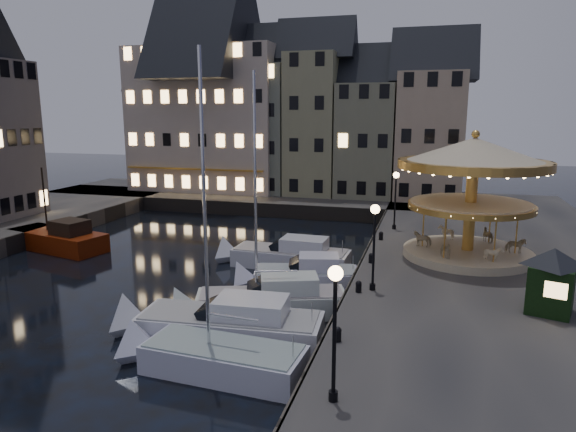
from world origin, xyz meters
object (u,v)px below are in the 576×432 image
(streetlamp_a, at_px, (335,314))
(bollard_c, at_px, (371,258))
(carousel, at_px, (473,175))
(ticket_kiosk, at_px, (553,269))
(bollard_a, at_px, (338,334))
(bollard_b, at_px, (359,286))
(bollard_d, at_px, (381,235))
(streetlamp_b, at_px, (374,235))
(motorboat_b, at_px, (222,325))
(red_fishing_boat, at_px, (59,240))
(motorboat_c, at_px, (263,301))
(streetlamp_c, at_px, (396,192))
(motorboat_a, at_px, (210,358))
(motorboat_e, at_px, (285,256))
(motorboat_d, at_px, (299,278))

(streetlamp_a, height_order, bollard_c, streetlamp_a)
(streetlamp_a, relative_size, carousel, 0.49)
(ticket_kiosk, bearing_deg, bollard_a, -147.38)
(bollard_b, height_order, bollard_c, same)
(streetlamp_a, distance_m, carousel, 17.95)
(bollard_c, bearing_deg, bollard_d, 90.00)
(streetlamp_b, bearing_deg, bollard_a, -95.71)
(motorboat_b, height_order, red_fishing_boat, red_fishing_boat)
(red_fishing_boat, bearing_deg, carousel, 2.25)
(motorboat_b, height_order, motorboat_c, motorboat_c)
(bollard_b, height_order, carousel, carousel)
(streetlamp_a, bearing_deg, ticket_kiosk, 50.65)
(bollard_a, height_order, bollard_c, same)
(streetlamp_c, relative_size, motorboat_b, 0.46)
(streetlamp_b, bearing_deg, motorboat_a, -126.30)
(streetlamp_a, bearing_deg, motorboat_e, 110.77)
(streetlamp_c, distance_m, red_fishing_boat, 24.38)
(motorboat_d, height_order, carousel, carousel)
(streetlamp_b, relative_size, red_fishing_boat, 0.51)
(bollard_c, bearing_deg, carousel, 26.90)
(streetlamp_b, bearing_deg, motorboat_d, 147.96)
(streetlamp_c, distance_m, bollard_a, 19.66)
(ticket_kiosk, bearing_deg, bollard_c, 147.14)
(motorboat_b, bearing_deg, bollard_b, 35.97)
(ticket_kiosk, bearing_deg, streetlamp_c, 117.92)
(motorboat_b, distance_m, motorboat_e, 11.01)
(motorboat_b, bearing_deg, ticket_kiosk, 15.00)
(bollard_b, relative_size, motorboat_a, 0.05)
(ticket_kiosk, bearing_deg, bollard_d, 127.16)
(streetlamp_c, distance_m, motorboat_a, 21.61)
(ticket_kiosk, bearing_deg, motorboat_e, 151.98)
(streetlamp_b, distance_m, bollard_d, 10.30)
(streetlamp_c, height_order, bollard_a, streetlamp_c)
(streetlamp_a, distance_m, streetlamp_c, 23.50)
(streetlamp_a, distance_m, red_fishing_boat, 28.26)
(bollard_c, relative_size, motorboat_d, 0.08)
(streetlamp_a, relative_size, bollard_a, 7.32)
(motorboat_a, distance_m, motorboat_c, 5.81)
(motorboat_e, bearing_deg, streetlamp_c, 47.60)
(motorboat_e, bearing_deg, red_fishing_boat, -178.29)
(bollard_d, height_order, ticket_kiosk, ticket_kiosk)
(streetlamp_b, xyz_separation_m, ticket_kiosk, (7.56, -0.77, -0.81))
(bollard_b, relative_size, ticket_kiosk, 0.18)
(motorboat_b, distance_m, ticket_kiosk, 14.25)
(motorboat_d, bearing_deg, motorboat_a, -95.13)
(motorboat_c, relative_size, red_fishing_boat, 1.35)
(bollard_c, height_order, ticket_kiosk, ticket_kiosk)
(bollard_d, relative_size, motorboat_c, 0.05)
(bollard_b, distance_m, motorboat_c, 4.66)
(bollard_b, height_order, motorboat_d, motorboat_d)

